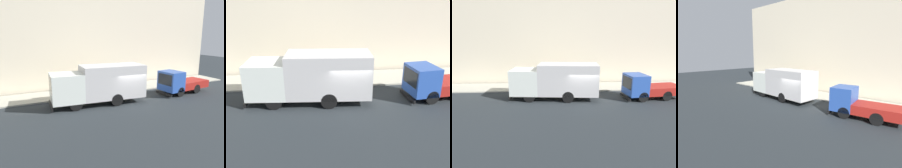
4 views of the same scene
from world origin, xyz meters
TOP-DOWN VIEW (x-y plane):
  - ground at (0.00, 0.00)m, footprint 80.00×80.00m
  - sidewalk at (4.70, 0.00)m, footprint 3.40×30.00m
  - large_utility_truck at (0.90, 2.33)m, footprint 3.08×8.02m
  - small_flatbed_truck at (0.58, -6.01)m, footprint 2.62×5.51m
  - pedestrian_walking at (5.55, 3.60)m, footprint 0.46×0.46m
  - pedestrian_standing at (5.67, 2.07)m, footprint 0.36×0.36m
  - traffic_cone_orange at (3.83, 5.38)m, footprint 0.48×0.48m
  - street_sign_post at (3.38, 1.32)m, footprint 0.44×0.08m

SIDE VIEW (x-z plane):
  - ground at x=0.00m, z-range 0.00..0.00m
  - sidewalk at x=4.70m, z-range 0.00..0.12m
  - traffic_cone_orange at x=3.83m, z-range 0.12..0.81m
  - pedestrian_standing at x=5.67m, z-range 0.18..1.86m
  - pedestrian_walking at x=5.55m, z-range 0.18..1.90m
  - small_flatbed_truck at x=0.58m, z-range -0.08..2.22m
  - street_sign_post at x=3.38m, z-range 0.34..2.64m
  - large_utility_truck at x=0.90m, z-range 0.15..3.38m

